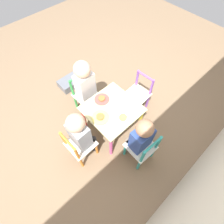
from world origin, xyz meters
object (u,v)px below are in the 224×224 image
Objects in this scene: chair_teal at (142,148)px; plate_back at (123,118)px; chair_purple at (138,94)px; child_right at (81,133)px; child_back at (140,137)px; plate_right at (100,117)px; child_front at (86,85)px; plate_front at (102,99)px; storage_bin at (70,83)px; chair_orange at (79,146)px; kids_table at (112,112)px; chair_green at (85,95)px.

plate_back is at bearing -91.34° from chair_teal.
child_right reaches higher than chair_purple.
plate_right is (0.14, -0.41, 0.02)m from child_back.
child_front is (-0.39, -0.42, 0.02)m from child_right.
child_back is at bearing 108.98° from plate_right.
storage_bin is (-0.03, -0.76, -0.39)m from plate_front.
child_front reaches higher than child_back.
child_front is (0.48, -0.38, 0.23)m from chair_purple.
child_back is (-0.45, 0.39, 0.18)m from chair_orange.
chair_teal is 1.75× the size of storage_bin.
kids_table is 0.42m from child_right.
chair_teal is 1.00× the size of chair_orange.
plate_right is 1.09× the size of plate_front.
chair_teal is 0.53m from plate_right.
plate_right is at bearing -111.36° from child_front.
child_back is 0.25m from plate_back.
chair_purple reaches higher than plate_front.
chair_teal reaches higher than plate_front.
kids_table is at bearing 180.00° from plate_right.
child_right reaches higher than plate_right.
plate_right is at bearing 45.00° from plate_front.
child_back is (-0.00, -0.06, 0.18)m from chair_teal.
child_right is (-0.06, -0.00, 0.20)m from chair_orange.
child_front is (-0.45, -0.42, 0.23)m from chair_orange.
storage_bin is at bearing 82.16° from chair_green.
child_front reaches higher than plate_front.
child_back reaches higher than chair_orange.
chair_green is 1.75× the size of storage_bin.
child_right is (0.41, 0.01, 0.09)m from kids_table.
child_right is (0.88, 0.04, 0.20)m from chair_purple.
storage_bin is (-0.05, -1.39, -0.19)m from chair_teal.
plate_right is (0.16, 0.00, 0.08)m from kids_table.
plate_front is (-0.02, 0.31, 0.20)m from chair_green.
chair_orange is 2.87× the size of plate_back.
chair_green is 0.65× the size of child_front.
chair_orange reaches higher than kids_table.
plate_back is at bearing 90.00° from kids_table.
storage_bin is at bearing -92.42° from plate_front.
child_front is at bearing -87.90° from chair_teal.
plate_front is at bearing -90.00° from plate_back.
kids_table is 0.69× the size of child_right.
child_right is at bearing 1.38° from kids_table.
chair_purple is at bearing 164.43° from plate_front.
child_front is at bearing -44.66° from child_right.
plate_back is at bearing -111.37° from child_right.
kids_table is 1.02× the size of chair_green.
plate_front is at bearing -89.27° from child_back.
storage_bin is at bearing -89.57° from child_back.
chair_orange is 0.94m from chair_purple.
chair_green is at bearing -107.01° from plate_right.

